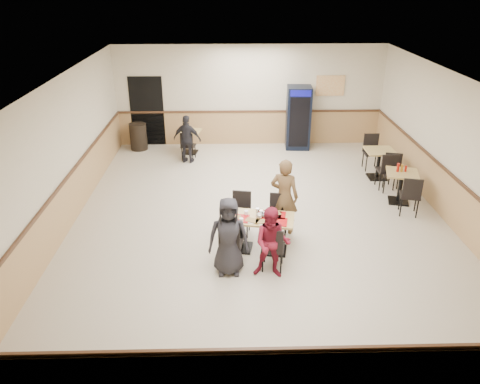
{
  "coord_description": "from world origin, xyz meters",
  "views": [
    {
      "loc": [
        -0.66,
        -8.91,
        4.81
      ],
      "look_at": [
        -0.44,
        -0.5,
        0.88
      ],
      "focal_mm": 35.0,
      "sensor_mm": 36.0,
      "label": 1
    }
  ],
  "objects_px": {
    "side_table_near": "(401,182)",
    "side_table_far": "(379,160)",
    "pepsi_cooler": "(298,118)",
    "trash_bin": "(138,137)",
    "diner_woman_right": "(272,243)",
    "diner_man_opposite": "(284,196)",
    "back_table": "(190,138)",
    "main_table": "(258,228)",
    "diner_woman_left": "(228,237)",
    "lone_diner": "(187,139)"
  },
  "relations": [
    {
      "from": "side_table_near",
      "to": "side_table_far",
      "type": "relative_size",
      "value": 1.11
    },
    {
      "from": "pepsi_cooler",
      "to": "trash_bin",
      "type": "bearing_deg",
      "value": -176.07
    },
    {
      "from": "diner_woman_right",
      "to": "trash_bin",
      "type": "xyz_separation_m",
      "value": [
        -3.42,
        6.64,
        -0.26
      ]
    },
    {
      "from": "side_table_far",
      "to": "pepsi_cooler",
      "type": "height_order",
      "value": "pepsi_cooler"
    },
    {
      "from": "diner_man_opposite",
      "to": "side_table_near",
      "type": "distance_m",
      "value": 3.13
    },
    {
      "from": "side_table_near",
      "to": "back_table",
      "type": "height_order",
      "value": "side_table_near"
    },
    {
      "from": "main_table",
      "to": "back_table",
      "type": "distance_m",
      "value": 5.69
    },
    {
      "from": "pepsi_cooler",
      "to": "diner_woman_left",
      "type": "bearing_deg",
      "value": -104.47
    },
    {
      "from": "main_table",
      "to": "diner_woman_left",
      "type": "height_order",
      "value": "diner_woman_left"
    },
    {
      "from": "diner_woman_right",
      "to": "diner_man_opposite",
      "type": "distance_m",
      "value": 1.61
    },
    {
      "from": "side_table_near",
      "to": "pepsi_cooler",
      "type": "bearing_deg",
      "value": 115.67
    },
    {
      "from": "diner_woman_right",
      "to": "lone_diner",
      "type": "distance_m",
      "value": 5.82
    },
    {
      "from": "main_table",
      "to": "side_table_near",
      "type": "distance_m",
      "value": 3.94
    },
    {
      "from": "diner_woman_right",
      "to": "side_table_far",
      "type": "distance_m",
      "value": 5.29
    },
    {
      "from": "side_table_near",
      "to": "lone_diner",
      "type": "bearing_deg",
      "value": 152.19
    },
    {
      "from": "lone_diner",
      "to": "back_table",
      "type": "distance_m",
      "value": 0.8
    },
    {
      "from": "side_table_far",
      "to": "trash_bin",
      "type": "relative_size",
      "value": 0.96
    },
    {
      "from": "side_table_far",
      "to": "lone_diner",
      "type": "bearing_deg",
      "value": 165.88
    },
    {
      "from": "main_table",
      "to": "diner_man_opposite",
      "type": "height_order",
      "value": "diner_man_opposite"
    },
    {
      "from": "main_table",
      "to": "side_table_near",
      "type": "relative_size",
      "value": 1.68
    },
    {
      "from": "side_table_near",
      "to": "pepsi_cooler",
      "type": "height_order",
      "value": "pepsi_cooler"
    },
    {
      "from": "pepsi_cooler",
      "to": "trash_bin",
      "type": "xyz_separation_m",
      "value": [
        -4.79,
        -0.04,
        -0.53
      ]
    },
    {
      "from": "diner_man_opposite",
      "to": "side_table_far",
      "type": "height_order",
      "value": "diner_man_opposite"
    },
    {
      "from": "diner_woman_right",
      "to": "lone_diner",
      "type": "bearing_deg",
      "value": 118.88
    },
    {
      "from": "main_table",
      "to": "diner_man_opposite",
      "type": "distance_m",
      "value": 0.96
    },
    {
      "from": "diner_woman_left",
      "to": "lone_diner",
      "type": "relative_size",
      "value": 1.07
    },
    {
      "from": "lone_diner",
      "to": "trash_bin",
      "type": "distance_m",
      "value": 1.94
    },
    {
      "from": "back_table",
      "to": "pepsi_cooler",
      "type": "distance_m",
      "value": 3.29
    },
    {
      "from": "diner_woman_left",
      "to": "back_table",
      "type": "height_order",
      "value": "diner_woman_left"
    },
    {
      "from": "diner_woman_right",
      "to": "back_table",
      "type": "bearing_deg",
      "value": 116.75
    },
    {
      "from": "lone_diner",
      "to": "trash_bin",
      "type": "relative_size",
      "value": 1.7
    },
    {
      "from": "diner_man_opposite",
      "to": "trash_bin",
      "type": "xyz_separation_m",
      "value": [
        -3.79,
        5.08,
        -0.39
      ]
    },
    {
      "from": "lone_diner",
      "to": "pepsi_cooler",
      "type": "xyz_separation_m",
      "value": [
        3.23,
        1.16,
        0.26
      ]
    },
    {
      "from": "diner_man_opposite",
      "to": "side_table_far",
      "type": "relative_size",
      "value": 2.07
    },
    {
      "from": "diner_woman_right",
      "to": "back_table",
      "type": "height_order",
      "value": "diner_woman_right"
    },
    {
      "from": "lone_diner",
      "to": "trash_bin",
      "type": "height_order",
      "value": "lone_diner"
    },
    {
      "from": "lone_diner",
      "to": "side_table_far",
      "type": "bearing_deg",
      "value": -178.0
    },
    {
      "from": "diner_woman_left",
      "to": "trash_bin",
      "type": "distance_m",
      "value": 7.04
    },
    {
      "from": "side_table_far",
      "to": "pepsi_cooler",
      "type": "distance_m",
      "value": 3.01
    },
    {
      "from": "diner_woman_right",
      "to": "pepsi_cooler",
      "type": "distance_m",
      "value": 6.82
    },
    {
      "from": "main_table",
      "to": "diner_woman_left",
      "type": "relative_size",
      "value": 0.98
    },
    {
      "from": "side_table_far",
      "to": "back_table",
      "type": "bearing_deg",
      "value": 157.94
    },
    {
      "from": "diner_man_opposite",
      "to": "lone_diner",
      "type": "distance_m",
      "value": 4.55
    },
    {
      "from": "side_table_far",
      "to": "back_table",
      "type": "xyz_separation_m",
      "value": [
        -4.98,
        2.02,
        -0.06
      ]
    },
    {
      "from": "diner_woman_left",
      "to": "side_table_far",
      "type": "relative_size",
      "value": 1.89
    },
    {
      "from": "trash_bin",
      "to": "main_table",
      "type": "bearing_deg",
      "value": -60.81
    },
    {
      "from": "main_table",
      "to": "lone_diner",
      "type": "bearing_deg",
      "value": 119.94
    },
    {
      "from": "diner_woman_right",
      "to": "diner_woman_left",
      "type": "bearing_deg",
      "value": -179.94
    },
    {
      "from": "main_table",
      "to": "diner_woman_right",
      "type": "relative_size",
      "value": 1.08
    },
    {
      "from": "diner_man_opposite",
      "to": "pepsi_cooler",
      "type": "xyz_separation_m",
      "value": [
        0.99,
        5.12,
        0.14
      ]
    }
  ]
}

